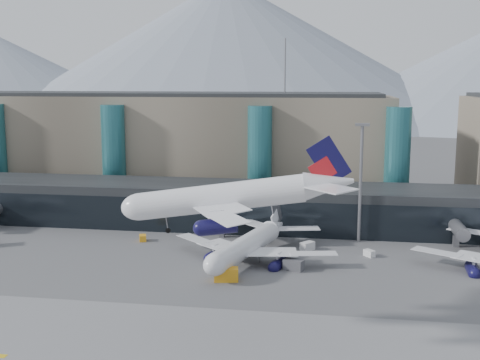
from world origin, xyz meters
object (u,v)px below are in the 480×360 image
object	(u,v)px
lightmast_mid	(361,176)
veh_b	(143,238)
veh_g	(369,253)
hero_jet	(244,189)
veh_c	(294,265)
veh_h	(226,274)
veh_d	(307,246)
jet_parked_mid	(253,236)

from	to	relation	value
lightmast_mid	veh_b	xyz separation A→B (m)	(-46.36, -7.03, -13.76)
veh_g	hero_jet	bearing A→B (deg)	-64.60
veh_c	hero_jet	bearing A→B (deg)	-79.01
hero_jet	veh_h	xyz separation A→B (m)	(-6.48, 21.81, -19.31)
veh_h	veh_b	bearing A→B (deg)	123.76
hero_jet	veh_d	size ratio (longest dim) A/B	10.73
hero_jet	veh_c	xyz separation A→B (m)	(4.70, 29.69, -19.47)
jet_parked_mid	veh_c	distance (m)	11.20
hero_jet	jet_parked_mid	xyz separation A→B (m)	(-3.75, 36.22, -16.08)
jet_parked_mid	veh_d	bearing A→B (deg)	-40.45
lightmast_mid	veh_h	xyz separation A→B (m)	(-23.71, -30.00, -13.26)
lightmast_mid	veh_b	world-z (taller)	lightmast_mid
hero_jet	veh_b	xyz separation A→B (m)	(-29.13, 44.77, -19.81)
veh_b	veh_h	bearing A→B (deg)	-155.36
lightmast_mid	jet_parked_mid	distance (m)	28.00
lightmast_mid	jet_parked_mid	bearing A→B (deg)	-143.38
veh_h	veh_g	bearing A→B (deg)	25.79
veh_b	veh_d	bearing A→B (deg)	-112.60
jet_parked_mid	veh_d	size ratio (longest dim) A/B	11.88
lightmast_mid	veh_d	size ratio (longest dim) A/B	8.41
lightmast_mid	veh_d	bearing A→B (deg)	-140.79
jet_parked_mid	veh_h	size ratio (longest dim) A/B	8.64
veh_b	veh_h	size ratio (longest dim) A/B	0.55
hero_jet	veh_h	bearing A→B (deg)	104.20
hero_jet	jet_parked_mid	distance (m)	39.80
hero_jet	veh_d	world-z (taller)	hero_jet
hero_jet	lightmast_mid	bearing A→B (deg)	69.25
veh_c	veh_d	xyz separation A→B (m)	(1.89, 13.44, -0.13)
jet_parked_mid	veh_c	world-z (taller)	jet_parked_mid
veh_d	veh_b	bearing A→B (deg)	125.70
jet_parked_mid	veh_b	bearing A→B (deg)	87.15
veh_b	veh_c	distance (m)	37.04
jet_parked_mid	veh_c	size ratio (longest dim) A/B	10.04
veh_d	veh_g	bearing A→B (deg)	-62.68
lightmast_mid	veh_g	distance (m)	17.76
lightmast_mid	hero_jet	xyz separation A→B (m)	(-17.23, -51.81, 6.05)
veh_d	hero_jet	bearing A→B (deg)	-150.34
veh_b	veh_c	xyz separation A→B (m)	(33.83, -15.08, 0.34)
veh_g	veh_h	world-z (taller)	veh_h
veh_b	veh_g	xyz separation A→B (m)	(48.08, -4.06, -0.01)
veh_b	veh_g	world-z (taller)	veh_b
lightmast_mid	jet_parked_mid	world-z (taller)	lightmast_mid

